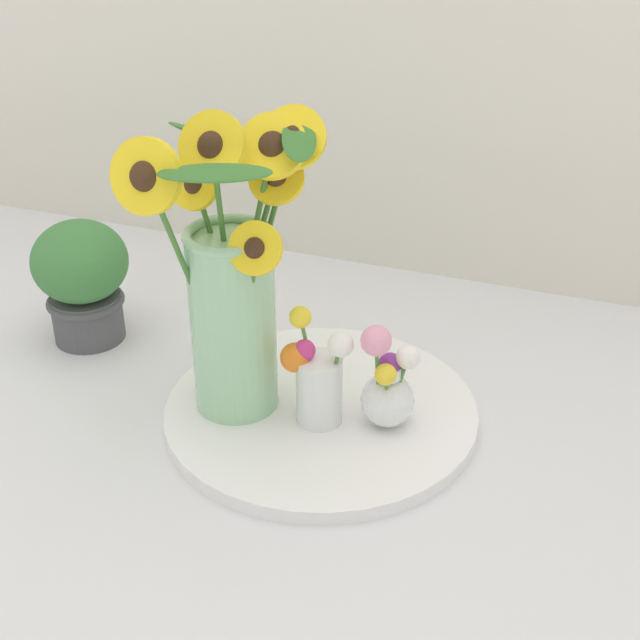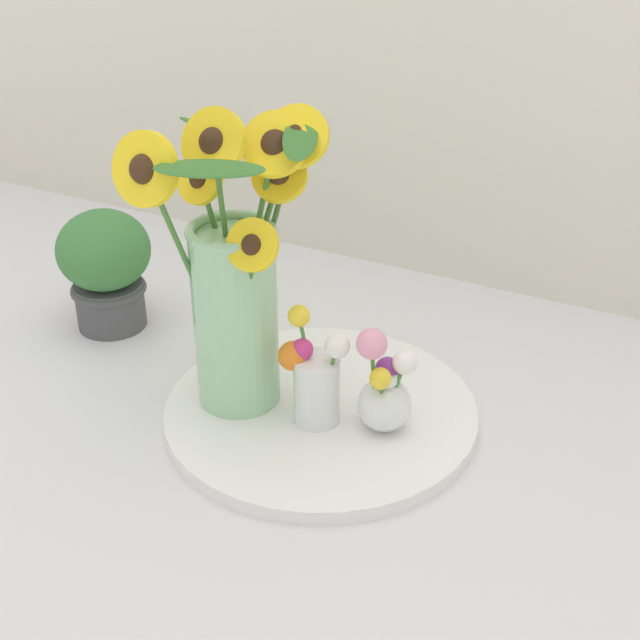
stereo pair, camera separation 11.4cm
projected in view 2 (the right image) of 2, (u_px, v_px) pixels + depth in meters
name	position (u px, v px, depth m)	size (l,w,h in m)	color
ground_plane	(293.00, 451.00, 1.16)	(6.00, 6.00, 0.00)	silver
serving_tray	(320.00, 412.00, 1.22)	(0.43, 0.43, 0.02)	white
mason_jar_sunflowers	(235.00, 285.00, 1.14)	(0.23, 0.26, 0.41)	#99CC9E
vase_small_center	(314.00, 377.00, 1.15)	(0.09, 0.06, 0.16)	white
vase_bulb_right	(384.00, 391.00, 1.14)	(0.07, 0.07, 0.15)	white
potted_plant	(105.00, 265.00, 1.39)	(0.15, 0.15, 0.20)	#4C4C51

